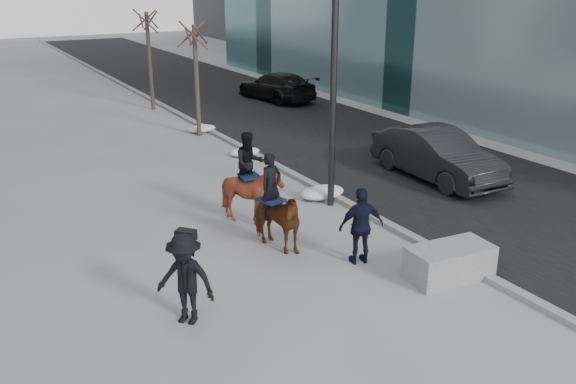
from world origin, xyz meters
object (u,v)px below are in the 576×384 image
planter (449,262)px  mounted_left (274,215)px  car_near (437,155)px  mounted_right (252,187)px

planter → mounted_left: mounted_left is taller
car_near → mounted_left: size_ratio=2.09×
planter → mounted_right: 5.36m
mounted_left → car_near: bearing=16.6°
mounted_right → planter: bearing=-65.5°
planter → car_near: car_near is taller
mounted_left → mounted_right: 1.75m
planter → car_near: (4.42, 5.19, 0.43)m
car_near → mounted_left: mounted_left is taller
planter → mounted_right: size_ratio=0.76×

